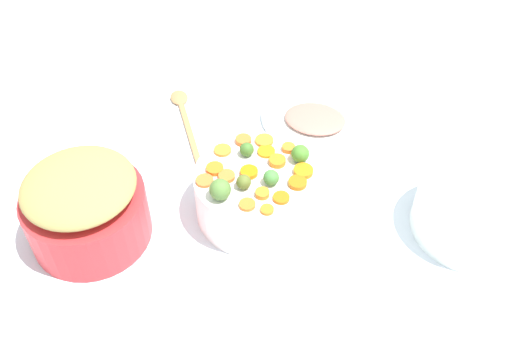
# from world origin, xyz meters

# --- Properties ---
(tabletop) EXTENTS (2.40, 2.40, 0.02)m
(tabletop) POSITION_xyz_m (0.00, 0.00, 0.01)
(tabletop) COLOR white
(tabletop) RESTS_ON ground
(serving_bowl_carrots) EXTENTS (0.24, 0.24, 0.11)m
(serving_bowl_carrots) POSITION_xyz_m (-0.04, -0.04, 0.07)
(serving_bowl_carrots) COLOR white
(serving_bowl_carrots) RESTS_ON tabletop
(metal_pot) EXTENTS (0.23, 0.23, 0.11)m
(metal_pot) POSITION_xyz_m (-0.35, -0.14, 0.08)
(metal_pot) COLOR red
(metal_pot) RESTS_ON tabletop
(stuffing_mound) EXTENTS (0.21, 0.21, 0.05)m
(stuffing_mound) POSITION_xyz_m (-0.35, -0.14, 0.16)
(stuffing_mound) COLOR tan
(stuffing_mound) RESTS_ON metal_pot
(carrot_slice_0) EXTENTS (0.05, 0.05, 0.01)m
(carrot_slice_0) POSITION_xyz_m (0.05, -0.03, 0.13)
(carrot_slice_0) COLOR orange
(carrot_slice_0) RESTS_ON serving_bowl_carrots
(carrot_slice_1) EXTENTS (0.04, 0.04, 0.01)m
(carrot_slice_1) POSITION_xyz_m (-0.09, -0.06, 0.13)
(carrot_slice_1) COLOR orange
(carrot_slice_1) RESTS_ON serving_bowl_carrots
(carrot_slice_2) EXTENTS (0.04, 0.04, 0.01)m
(carrot_slice_2) POSITION_xyz_m (-0.05, -0.04, 0.13)
(carrot_slice_2) COLOR orange
(carrot_slice_2) RESTS_ON serving_bowl_carrots
(carrot_slice_3) EXTENTS (0.05, 0.05, 0.01)m
(carrot_slice_3) POSITION_xyz_m (-0.03, 0.05, 0.13)
(carrot_slice_3) COLOR orange
(carrot_slice_3) RESTS_ON serving_bowl_carrots
(carrot_slice_4) EXTENTS (0.05, 0.05, 0.01)m
(carrot_slice_4) POSITION_xyz_m (-0.00, -0.01, 0.13)
(carrot_slice_4) COLOR orange
(carrot_slice_4) RESTS_ON serving_bowl_carrots
(carrot_slice_5) EXTENTS (0.05, 0.05, 0.01)m
(carrot_slice_5) POSITION_xyz_m (-0.11, 0.01, 0.13)
(carrot_slice_5) COLOR orange
(carrot_slice_5) RESTS_ON serving_bowl_carrots
(carrot_slice_6) EXTENTS (0.05, 0.05, 0.01)m
(carrot_slice_6) POSITION_xyz_m (-0.02, 0.02, 0.13)
(carrot_slice_6) COLOR orange
(carrot_slice_6) RESTS_ON serving_bowl_carrots
(carrot_slice_7) EXTENTS (0.04, 0.04, 0.01)m
(carrot_slice_7) POSITION_xyz_m (-0.01, -0.13, 0.13)
(carrot_slice_7) COLOR orange
(carrot_slice_7) RESTS_ON serving_bowl_carrots
(carrot_slice_8) EXTENTS (0.03, 0.03, 0.01)m
(carrot_slice_8) POSITION_xyz_m (-0.02, -0.10, 0.13)
(carrot_slice_8) COLOR orange
(carrot_slice_8) RESTS_ON serving_bowl_carrots
(carrot_slice_9) EXTENTS (0.04, 0.04, 0.01)m
(carrot_slice_9) POSITION_xyz_m (0.02, -0.10, 0.13)
(carrot_slice_9) COLOR orange
(carrot_slice_9) RESTS_ON serving_bowl_carrots
(carrot_slice_10) EXTENTS (0.04, 0.04, 0.01)m
(carrot_slice_10) POSITION_xyz_m (0.02, 0.03, 0.13)
(carrot_slice_10) COLOR orange
(carrot_slice_10) RESTS_ON serving_bowl_carrots
(carrot_slice_11) EXTENTS (0.05, 0.05, 0.01)m
(carrot_slice_11) POSITION_xyz_m (0.04, -0.06, 0.13)
(carrot_slice_11) COLOR orange
(carrot_slice_11) RESTS_ON serving_bowl_carrots
(carrot_slice_12) EXTENTS (0.03, 0.03, 0.01)m
(carrot_slice_12) POSITION_xyz_m (-0.07, 0.05, 0.13)
(carrot_slice_12) COLOR orange
(carrot_slice_12) RESTS_ON serving_bowl_carrots
(carrot_slice_13) EXTENTS (0.04, 0.04, 0.01)m
(carrot_slice_13) POSITION_xyz_m (-0.04, -0.13, 0.13)
(carrot_slice_13) COLOR orange
(carrot_slice_13) RESTS_ON serving_bowl_carrots
(carrot_slice_14) EXTENTS (0.05, 0.05, 0.01)m
(carrot_slice_14) POSITION_xyz_m (-0.13, -0.07, 0.13)
(carrot_slice_14) COLOR orange
(carrot_slice_14) RESTS_ON serving_bowl_carrots
(carrot_slice_15) EXTENTS (0.04, 0.04, 0.01)m
(carrot_slice_15) POSITION_xyz_m (-0.12, -0.04, 0.13)
(carrot_slice_15) COLOR orange
(carrot_slice_15) RESTS_ON serving_bowl_carrots
(brussels_sprout_0) EXTENTS (0.04, 0.04, 0.04)m
(brussels_sprout_0) POSITION_xyz_m (-0.10, -0.11, 0.15)
(brussels_sprout_0) COLOR #567E38
(brussels_sprout_0) RESTS_ON serving_bowl_carrots
(brussels_sprout_1) EXTENTS (0.03, 0.03, 0.03)m
(brussels_sprout_1) POSITION_xyz_m (-0.06, 0.01, 0.14)
(brussels_sprout_1) COLOR #43712A
(brussels_sprout_1) RESTS_ON serving_bowl_carrots
(brussels_sprout_2) EXTENTS (0.04, 0.04, 0.04)m
(brussels_sprout_2) POSITION_xyz_m (0.04, 0.01, 0.15)
(brussels_sprout_2) COLOR #4A862C
(brussels_sprout_2) RESTS_ON serving_bowl_carrots
(brussels_sprout_3) EXTENTS (0.03, 0.03, 0.03)m
(brussels_sprout_3) POSITION_xyz_m (-0.01, -0.06, 0.14)
(brussels_sprout_3) COLOR #4B883F
(brussels_sprout_3) RESTS_ON serving_bowl_carrots
(brussels_sprout_4) EXTENTS (0.03, 0.03, 0.03)m
(brussels_sprout_4) POSITION_xyz_m (-0.06, -0.08, 0.14)
(brussels_sprout_4) COLOR #5E6B29
(brussels_sprout_4) RESTS_ON serving_bowl_carrots
(wooden_spoon) EXTENTS (0.15, 0.31, 0.01)m
(wooden_spoon) POSITION_xyz_m (-0.25, 0.23, 0.03)
(wooden_spoon) COLOR #B07B4C
(wooden_spoon) RESTS_ON tabletop
(casserole_dish) EXTENTS (0.23, 0.23, 0.09)m
(casserole_dish) POSITION_xyz_m (0.39, -0.04, 0.07)
(casserole_dish) COLOR white
(casserole_dish) RESTS_ON tabletop
(ham_plate) EXTENTS (0.24, 0.24, 0.01)m
(ham_plate) POSITION_xyz_m (0.06, 0.27, 0.03)
(ham_plate) COLOR white
(ham_plate) RESTS_ON tabletop
(ham_slice_main) EXTENTS (0.16, 0.14, 0.02)m
(ham_slice_main) POSITION_xyz_m (0.07, 0.24, 0.04)
(ham_slice_main) COLOR #CB7767
(ham_slice_main) RESTS_ON ham_plate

